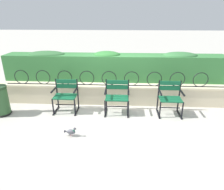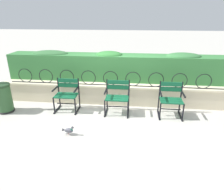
% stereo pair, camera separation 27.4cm
% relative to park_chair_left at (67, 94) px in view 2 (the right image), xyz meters
% --- Properties ---
extents(ground_plane, '(60.00, 60.00, 0.00)m').
position_rel_park_chair_left_xyz_m(ground_plane, '(1.25, -0.24, -0.46)').
color(ground_plane, '#BCB7AD').
extents(stone_wall, '(6.70, 0.41, 0.58)m').
position_rel_park_chair_left_xyz_m(stone_wall, '(1.25, 0.54, -0.17)').
color(stone_wall, beige).
rests_on(stone_wall, ground).
extents(iron_arch_fence, '(6.18, 0.02, 0.42)m').
position_rel_park_chair_left_xyz_m(iron_arch_fence, '(1.15, 0.47, 0.31)').
color(iron_arch_fence, black).
rests_on(iron_arch_fence, stone_wall).
extents(hedge_row, '(6.57, 0.66, 0.87)m').
position_rel_park_chair_left_xyz_m(hedge_row, '(1.24, 1.05, 0.53)').
color(hedge_row, '#387A3D').
rests_on(hedge_row, stone_wall).
extents(park_chair_left, '(0.62, 0.52, 0.85)m').
position_rel_park_chair_left_xyz_m(park_chair_left, '(0.00, 0.00, 0.00)').
color(park_chair_left, '#145B38').
rests_on(park_chair_left, ground).
extents(park_chair_centre, '(0.63, 0.52, 0.87)m').
position_rel_park_chair_left_xyz_m(park_chair_centre, '(1.38, -0.03, 0.01)').
color(park_chair_centre, '#145B38').
rests_on(park_chair_centre, ground).
extents(park_chair_right, '(0.60, 0.52, 0.87)m').
position_rel_park_chair_left_xyz_m(park_chair_right, '(2.75, -0.04, 0.00)').
color(park_chair_right, '#145B38').
rests_on(park_chair_right, ground).
extents(pigeon_near_chairs, '(0.29, 0.13, 0.22)m').
position_rel_park_chair_left_xyz_m(pigeon_near_chairs, '(0.42, -1.25, -0.35)').
color(pigeon_near_chairs, '#5B5B66').
rests_on(pigeon_near_chairs, ground).
extents(trash_bin, '(0.44, 0.44, 0.78)m').
position_rel_park_chair_left_xyz_m(trash_bin, '(-1.63, -0.32, -0.09)').
color(trash_bin, '#2D562D').
rests_on(trash_bin, ground).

